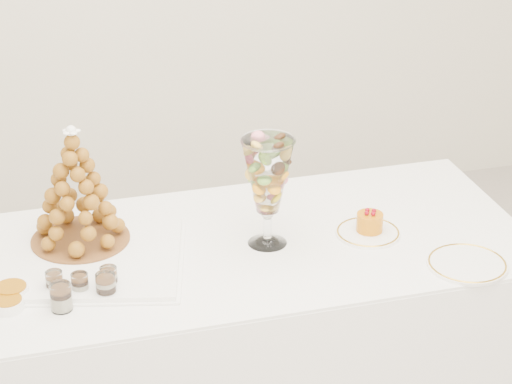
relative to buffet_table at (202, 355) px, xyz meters
name	(u,v)px	position (x,y,z in m)	size (l,w,h in m)	color
buffet_table	(202,355)	(0.00, 0.00, 0.00)	(2.00, 0.80, 0.76)	white
lace_tray	(73,259)	(-0.37, 0.03, 0.39)	(0.61, 0.46, 0.02)	white
macaron_vase	(268,177)	(0.21, -0.01, 0.60)	(0.15, 0.15, 0.33)	white
cake_plate	(368,233)	(0.52, -0.05, 0.38)	(0.20, 0.20, 0.01)	white
spare_plate	(467,264)	(0.72, -0.30, 0.38)	(0.23, 0.23, 0.01)	white
verrine_a	(55,282)	(-0.43, -0.12, 0.41)	(0.05, 0.05, 0.06)	white
verrine_b	(80,284)	(-0.37, -0.15, 0.41)	(0.05, 0.05, 0.06)	white
verrine_c	(109,278)	(-0.29, -0.14, 0.41)	(0.05, 0.05, 0.06)	white
verrine_d	(61,297)	(-0.42, -0.21, 0.42)	(0.06, 0.06, 0.08)	white
verrine_e	(106,286)	(-0.30, -0.19, 0.42)	(0.05, 0.05, 0.07)	white
ramekin_back	(11,292)	(-0.55, -0.11, 0.39)	(0.10, 0.10, 0.03)	white
ramekin_front	(8,304)	(-0.56, -0.17, 0.39)	(0.09, 0.09, 0.03)	white
croquembouche	(76,186)	(-0.33, 0.12, 0.58)	(0.29, 0.29, 0.36)	brown
mousse_cake	(370,222)	(0.52, -0.04, 0.42)	(0.08, 0.08, 0.07)	#C76D09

